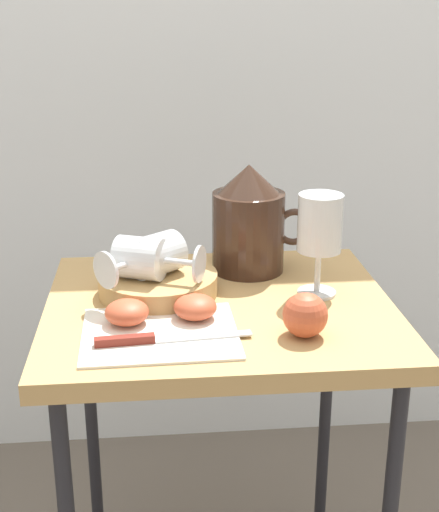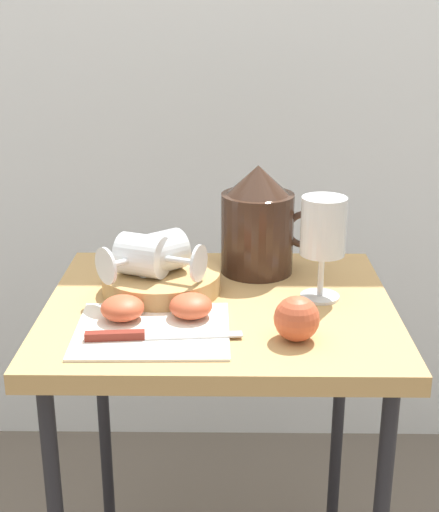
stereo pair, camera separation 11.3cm
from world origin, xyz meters
name	(u,v)px [view 2 (the right image)]	position (x,y,z in m)	size (l,w,h in m)	color
curtain_drape	(223,74)	(0.00, 0.66, 0.97)	(2.40, 0.03, 1.94)	white
table	(220,340)	(0.00, 0.00, 0.61)	(0.56, 0.48, 0.67)	tan
linen_napkin	(152,330)	(-0.10, -0.11, 0.68)	(0.23, 0.19, 0.00)	silver
basket_tray	(162,281)	(-0.10, 0.05, 0.69)	(0.20, 0.20, 0.04)	tan
pitcher	(258,230)	(0.07, 0.15, 0.75)	(0.18, 0.13, 0.19)	#382319
wine_glass_upright	(323,232)	(0.16, 0.02, 0.79)	(0.07, 0.07, 0.17)	silver
wine_glass_tipped_near	(157,253)	(-0.10, 0.04, 0.74)	(0.15, 0.14, 0.07)	silver
wine_glass_tipped_far	(146,256)	(-0.12, 0.03, 0.74)	(0.15, 0.11, 0.07)	silver
apple_half_left	(122,308)	(-0.15, -0.07, 0.70)	(0.07, 0.07, 0.04)	#C15133
apple_half_right	(191,306)	(-0.04, -0.06, 0.70)	(0.07, 0.07, 0.04)	#C15133
apple_whole	(297,319)	(0.11, -0.13, 0.71)	(0.07, 0.07, 0.07)	#C15133
knife	(140,336)	(-0.11, -0.14, 0.68)	(0.23, 0.04, 0.01)	silver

